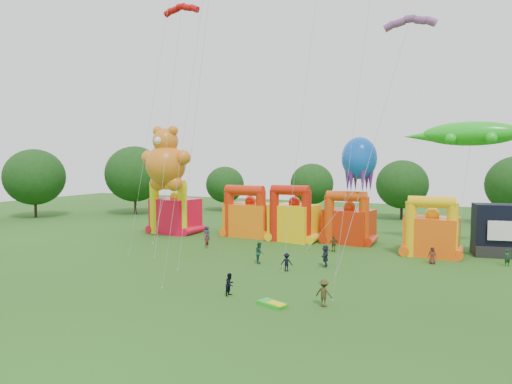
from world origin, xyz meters
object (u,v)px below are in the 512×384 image
at_px(gecko_kite, 467,167).
at_px(spectator_4, 334,244).
at_px(bouncy_castle_0, 174,213).
at_px(bouncy_castle_2, 293,219).
at_px(octopus_kite, 342,197).
at_px(teddy_bear_kite, 166,163).
at_px(spectator_0, 207,233).

bearing_deg(gecko_kite, spectator_4, -152.31).
height_order(bouncy_castle_0, bouncy_castle_2, bouncy_castle_0).
relative_size(gecko_kite, octopus_kite, 1.14).
xyz_separation_m(bouncy_castle_2, octopus_kite, (6.21, -1.41, 2.97)).
distance_m(bouncy_castle_2, teddy_bear_kite, 16.62).
height_order(bouncy_castle_0, gecko_kite, gecko_kite).
relative_size(bouncy_castle_0, spectator_0, 4.13).
xyz_separation_m(bouncy_castle_2, gecko_kite, (18.54, 2.02, 6.27)).
height_order(gecko_kite, spectator_4, gecko_kite).
bearing_deg(octopus_kite, bouncy_castle_0, 179.01).
distance_m(bouncy_castle_2, gecko_kite, 19.68).
xyz_separation_m(teddy_bear_kite, gecko_kite, (32.51, 8.01, -0.46)).
bearing_deg(bouncy_castle_2, teddy_bear_kite, -156.79).
xyz_separation_m(bouncy_castle_0, spectator_4, (22.42, -3.49, -1.82)).
relative_size(bouncy_castle_2, teddy_bear_kite, 0.49).
bearing_deg(spectator_4, octopus_kite, -120.76).
distance_m(gecko_kite, spectator_4, 16.13).
relative_size(gecko_kite, spectator_0, 8.14).
bearing_deg(gecko_kite, spectator_0, -167.83).
relative_size(octopus_kite, spectator_0, 7.17).
distance_m(bouncy_castle_0, spectator_4, 22.76).
relative_size(bouncy_castle_0, gecko_kite, 0.51).
bearing_deg(spectator_0, octopus_kite, 19.42).
relative_size(bouncy_castle_0, bouncy_castle_2, 1.06).
bearing_deg(teddy_bear_kite, spectator_4, 4.23).
height_order(octopus_kite, spectator_0, octopus_kite).
xyz_separation_m(teddy_bear_kite, spectator_4, (20.08, 1.48, -8.42)).
bearing_deg(spectator_4, bouncy_castle_0, -37.83).
relative_size(spectator_0, spectator_4, 1.01).
bearing_deg(gecko_kite, bouncy_castle_2, -173.79).
distance_m(spectator_0, spectator_4, 15.63).
bearing_deg(bouncy_castle_0, teddy_bear_kite, -64.80).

